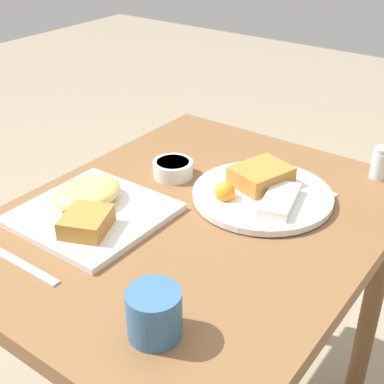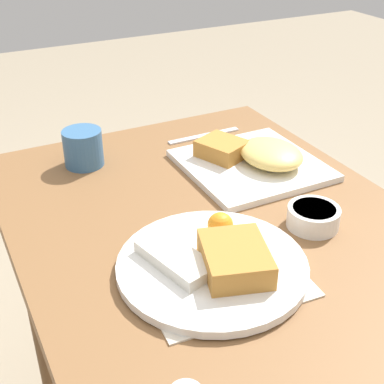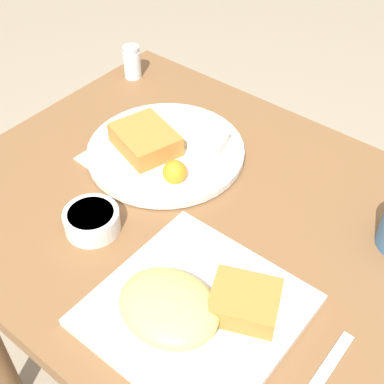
# 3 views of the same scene
# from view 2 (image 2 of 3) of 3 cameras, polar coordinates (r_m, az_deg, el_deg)

# --- Properties ---
(dining_table) EXTENTS (0.88, 0.71, 0.73)m
(dining_table) POSITION_cam_2_polar(r_m,az_deg,el_deg) (1.04, 2.05, -7.36)
(dining_table) COLOR brown
(dining_table) RESTS_ON ground_plane
(menu_card) EXTENTS (0.19, 0.26, 0.00)m
(menu_card) POSITION_cam_2_polar(r_m,az_deg,el_deg) (0.83, 3.38, -9.47)
(menu_card) COLOR beige
(menu_card) RESTS_ON dining_table
(plate_square_near) EXTENTS (0.27, 0.27, 0.06)m
(plate_square_near) POSITION_cam_2_polar(r_m,az_deg,el_deg) (1.14, 6.71, 3.56)
(plate_square_near) COLOR white
(plate_square_near) RESTS_ON dining_table
(plate_oval_far) EXTENTS (0.30, 0.30, 0.05)m
(plate_oval_far) POSITION_cam_2_polar(r_m,az_deg,el_deg) (0.84, 2.44, -7.42)
(plate_oval_far) COLOR white
(plate_oval_far) RESTS_ON menu_card
(sauce_ramekin) EXTENTS (0.09, 0.09, 0.04)m
(sauce_ramekin) POSITION_cam_2_polar(r_m,az_deg,el_deg) (0.97, 12.81, -2.56)
(sauce_ramekin) COLOR white
(sauce_ramekin) RESTS_ON dining_table
(butter_knife) EXTENTS (0.02, 0.19, 0.00)m
(butter_knife) POSITION_cam_2_polar(r_m,az_deg,el_deg) (1.29, 1.29, 6.02)
(butter_knife) COLOR silver
(butter_knife) RESTS_ON dining_table
(coffee_mug) EXTENTS (0.08, 0.08, 0.08)m
(coffee_mug) POSITION_cam_2_polar(r_m,az_deg,el_deg) (1.16, -11.53, 4.63)
(coffee_mug) COLOR #386693
(coffee_mug) RESTS_ON dining_table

